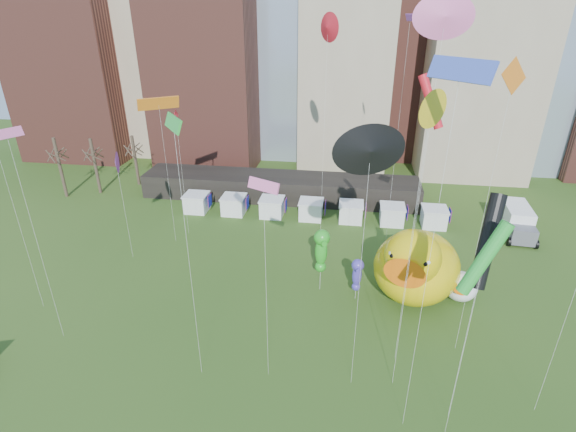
% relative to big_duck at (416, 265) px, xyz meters
% --- Properties ---
extents(skyline, '(101.00, 23.00, 68.00)m').
position_rel_big_duck_xyz_m(skyline, '(-9.52, 40.65, 17.81)').
color(skyline, brown).
rests_on(skyline, ground).
extents(pavilion, '(38.00, 6.00, 3.20)m').
position_rel_big_duck_xyz_m(pavilion, '(-15.77, 21.59, -2.03)').
color(pavilion, black).
rests_on(pavilion, ground).
extents(vendor_tents, '(33.24, 2.80, 2.40)m').
position_rel_big_duck_xyz_m(vendor_tents, '(-10.75, 15.59, -2.53)').
color(vendor_tents, white).
rests_on(vendor_tents, ground).
extents(bare_trees, '(8.44, 6.44, 8.50)m').
position_rel_big_duck_xyz_m(bare_trees, '(-41.94, 20.13, 0.38)').
color(bare_trees, '#382B21').
rests_on(bare_trees, ground).
extents(big_duck, '(9.98, 11.28, 7.91)m').
position_rel_big_duck_xyz_m(big_duck, '(0.00, 0.00, 0.00)').
color(big_duck, '#DCBD0B').
rests_on(big_duck, ground).
extents(small_duck, '(3.71, 4.43, 3.17)m').
position_rel_big_duck_xyz_m(small_duck, '(4.31, 0.61, -2.18)').
color(small_duck, white).
rests_on(small_duck, ground).
extents(seahorse_green, '(1.78, 2.05, 6.37)m').
position_rel_big_duck_xyz_m(seahorse_green, '(-8.37, 0.17, 0.94)').
color(seahorse_green, silver).
rests_on(seahorse_green, ground).
extents(seahorse_purple, '(1.15, 1.43, 4.22)m').
position_rel_big_duck_xyz_m(seahorse_purple, '(-5.04, -0.80, -0.78)').
color(seahorse_purple, silver).
rests_on(seahorse_purple, ground).
extents(box_truck, '(3.46, 7.64, 3.17)m').
position_rel_big_duck_xyz_m(box_truck, '(13.56, 15.26, -2.01)').
color(box_truck, white).
rests_on(box_truck, ground).
extents(kite_0, '(0.03, 1.54, 14.53)m').
position_rel_big_duck_xyz_m(kite_0, '(-24.74, 9.46, 9.49)').
color(kite_0, silver).
rests_on(kite_0, ground).
extents(kite_1, '(2.09, 1.28, 15.05)m').
position_rel_big_duck_xyz_m(kite_1, '(-11.21, -10.87, 10.93)').
color(kite_1, silver).
rests_on(kite_1, ground).
extents(kite_2, '(1.87, 3.02, 15.45)m').
position_rel_big_duck_xyz_m(kite_2, '(1.09, -12.64, 9.33)').
color(kite_2, silver).
rests_on(kite_2, ground).
extents(kite_3, '(1.84, 2.26, 18.71)m').
position_rel_big_duck_xyz_m(kite_3, '(-16.07, -11.40, 14.51)').
color(kite_3, silver).
rests_on(kite_3, ground).
extents(kite_4, '(1.37, 1.79, 20.32)m').
position_rel_big_duck_xyz_m(kite_4, '(-2.33, -10.37, 15.64)').
color(kite_4, silver).
rests_on(kite_4, ground).
extents(kite_6, '(3.63, 2.86, 16.17)m').
position_rel_big_duck_xyz_m(kite_6, '(-25.51, 7.38, 11.86)').
color(kite_6, silver).
rests_on(kite_6, ground).
extents(kite_7, '(0.82, 2.03, 23.62)m').
position_rel_big_duck_xyz_m(kite_7, '(-1.62, 11.29, 19.23)').
color(kite_7, silver).
rests_on(kite_7, ground).
extents(kite_8, '(1.87, 1.25, 20.76)m').
position_rel_big_duck_xyz_m(kite_8, '(-1.98, -7.87, 15.52)').
color(kite_8, silver).
rests_on(kite_8, ground).
extents(kite_9, '(3.02, 1.21, 25.06)m').
position_rel_big_duck_xyz_m(kite_9, '(-0.55, -0.42, 19.89)').
color(kite_9, silver).
rests_on(kite_9, ground).
extents(kite_10, '(2.81, 1.48, 18.49)m').
position_rel_big_duck_xyz_m(kite_10, '(-5.24, -10.78, 13.39)').
color(kite_10, silver).
rests_on(kite_10, ground).
extents(kite_11, '(2.48, 1.44, 14.82)m').
position_rel_big_duck_xyz_m(kite_11, '(0.60, -14.13, 9.14)').
color(kite_11, silver).
rests_on(kite_11, ground).
extents(kite_13, '(2.45, 2.63, 22.12)m').
position_rel_big_duck_xyz_m(kite_13, '(-1.90, -13.69, 17.85)').
color(kite_13, silver).
rests_on(kite_13, ground).
extents(kite_14, '(1.81, 1.28, 21.56)m').
position_rel_big_duck_xyz_m(kite_14, '(2.78, -6.08, 16.13)').
color(kite_14, silver).
rests_on(kite_14, ground).
extents(kite_15, '(1.05, 1.92, 11.61)m').
position_rel_big_duck_xyz_m(kite_15, '(-28.69, 3.26, 6.97)').
color(kite_15, silver).
rests_on(kite_15, ground).
extents(kite_16, '(1.61, 2.58, 23.80)m').
position_rel_big_duck_xyz_m(kite_16, '(-9.22, 11.50, 18.77)').
color(kite_16, silver).
rests_on(kite_16, ground).
extents(kite_17, '(1.22, 1.99, 17.02)m').
position_rel_big_duck_xyz_m(kite_17, '(-28.44, -9.30, 12.85)').
color(kite_17, silver).
rests_on(kite_17, ground).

